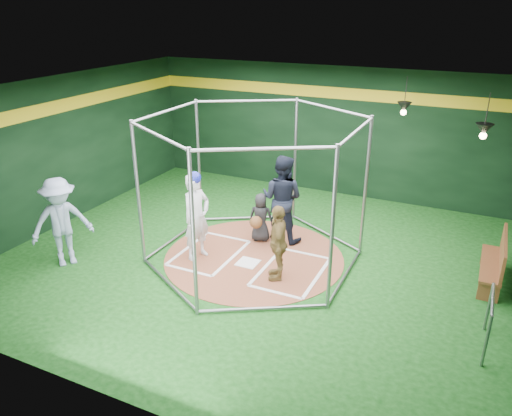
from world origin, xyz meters
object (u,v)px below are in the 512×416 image
at_px(visitor_leopard, 278,242).
at_px(umpire, 282,199).
at_px(batter_figure, 197,216).
at_px(dugout_bench, 497,260).

distance_m(visitor_leopard, umpire, 1.73).
height_order(batter_figure, dugout_bench, batter_figure).
height_order(umpire, dugout_bench, umpire).
bearing_deg(visitor_leopard, umpire, 176.79).
bearing_deg(batter_figure, dugout_bench, 15.01).
height_order(batter_figure, visitor_leopard, batter_figure).
relative_size(umpire, dugout_bench, 1.21).
relative_size(batter_figure, visitor_leopard, 1.25).
distance_m(batter_figure, visitor_leopard, 1.87).
distance_m(umpire, dugout_bench, 4.46).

